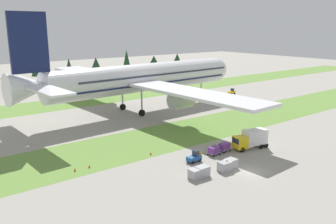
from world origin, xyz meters
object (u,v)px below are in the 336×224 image
at_px(ground_crew_marshaller, 200,155).
at_px(taxiway_marker_2, 75,169).
at_px(airliner, 139,78).
at_px(cargo_dolly_lead, 214,150).
at_px(ground_crew_loader, 227,165).
at_px(uld_container_0, 196,174).
at_px(uld_container_3, 225,166).
at_px(taxiway_marker_1, 89,166).
at_px(uld_container_1, 202,171).
at_px(taxiway_marker_0, 151,153).
at_px(catering_truck, 251,139).
at_px(baggage_tug, 194,157).
at_px(pushback_tractor, 232,92).
at_px(cargo_dolly_second, 224,147).
at_px(uld_container_2, 231,163).

xyz_separation_m(ground_crew_marshaller, taxiway_marker_2, (-19.21, 8.72, -0.64)).
height_order(airliner, cargo_dolly_lead, airliner).
xyz_separation_m(cargo_dolly_lead, ground_crew_loader, (-3.32, -6.25, 0.03)).
distance_m(uld_container_0, uld_container_3, 5.63).
bearing_deg(taxiway_marker_1, uld_container_0, -50.85).
bearing_deg(cargo_dolly_lead, uld_container_0, 116.88).
height_order(uld_container_1, taxiway_marker_0, uld_container_1).
distance_m(ground_crew_loader, uld_container_3, 0.46).
xyz_separation_m(catering_truck, taxiway_marker_0, (-16.98, 8.76, -1.67)).
distance_m(uld_container_1, taxiway_marker_2, 20.34).
relative_size(cargo_dolly_lead, uld_container_0, 1.15).
xyz_separation_m(baggage_tug, pushback_tractor, (51.43, 38.57, 0.00)).
xyz_separation_m(baggage_tug, uld_container_1, (-2.99, -5.20, -0.02)).
distance_m(airliner, ground_crew_marshaller, 39.36).
xyz_separation_m(uld_container_3, taxiway_marker_2, (-19.22, 14.46, -0.45)).
xyz_separation_m(catering_truck, pushback_tractor, (38.45, 39.99, -1.14)).
bearing_deg(catering_truck, taxiway_marker_1, 82.67).
bearing_deg(ground_crew_loader, cargo_dolly_second, 7.74).
bearing_deg(uld_container_1, cargo_dolly_lead, 34.58).
distance_m(catering_truck, pushback_tractor, 55.49).
bearing_deg(taxiway_marker_2, uld_container_3, -36.96).
bearing_deg(ground_crew_marshaller, taxiway_marker_0, 58.69).
height_order(pushback_tractor, taxiway_marker_1, pushback_tractor).
xyz_separation_m(airliner, ground_crew_loader, (-10.95, -42.55, -8.26)).
bearing_deg(taxiway_marker_0, taxiway_marker_2, 174.92).
height_order(uld_container_1, uld_container_3, uld_container_1).
relative_size(ground_crew_marshaller, taxiway_marker_1, 3.22).
bearing_deg(baggage_tug, uld_container_2, -156.02).
distance_m(baggage_tug, cargo_dolly_second, 7.93).
xyz_separation_m(uld_container_0, taxiway_marker_0, (0.30, 12.51, -0.47)).
xyz_separation_m(airliner, pushback_tractor, (38.78, 1.95, -8.39)).
distance_m(airliner, uld_container_0, 45.89).
xyz_separation_m(baggage_tug, taxiway_marker_0, (-4.00, 7.34, -0.53)).
distance_m(cargo_dolly_second, taxiway_marker_1, 24.72).
distance_m(uld_container_2, taxiway_marker_2, 25.27).
xyz_separation_m(taxiway_marker_1, taxiway_marker_2, (-2.48, 0.05, 0.04)).
bearing_deg(uld_container_0, taxiway_marker_1, 129.15).
height_order(catering_truck, taxiway_marker_0, catering_truck).
height_order(uld_container_1, taxiway_marker_2, uld_container_1).
relative_size(airliner, taxiway_marker_0, 146.57).
xyz_separation_m(airliner, cargo_dolly_second, (-4.74, -36.12, -8.29)).
bearing_deg(ground_crew_marshaller, uld_container_2, -139.40).
relative_size(ground_crew_loader, taxiway_marker_0, 3.07).
bearing_deg(taxiway_marker_2, baggage_tug, -25.54).
relative_size(catering_truck, ground_crew_marshaller, 4.18).
height_order(cargo_dolly_lead, uld_container_0, cargo_dolly_lead).
xyz_separation_m(baggage_tug, cargo_dolly_lead, (5.01, 0.32, 0.10)).
xyz_separation_m(airliner, taxiway_marker_1, (-28.11, -28.10, -8.94)).
bearing_deg(taxiway_marker_0, uld_container_2, -61.81).
bearing_deg(ground_crew_marshaller, cargo_dolly_second, -60.92).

